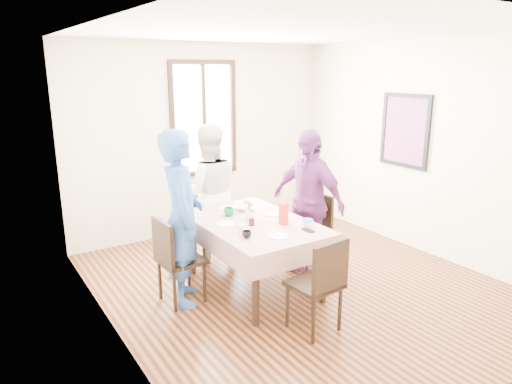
% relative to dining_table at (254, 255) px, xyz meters
% --- Properties ---
extents(ground, '(4.50, 4.50, 0.00)m').
position_rel_dining_table_xyz_m(ground, '(0.45, -0.22, -0.38)').
color(ground, black).
rests_on(ground, ground).
extents(back_wall, '(4.00, 0.00, 4.00)m').
position_rel_dining_table_xyz_m(back_wall, '(0.45, 2.03, 0.98)').
color(back_wall, beige).
rests_on(back_wall, ground).
extents(right_wall, '(0.00, 4.50, 4.50)m').
position_rel_dining_table_xyz_m(right_wall, '(2.45, -0.22, 0.98)').
color(right_wall, beige).
rests_on(right_wall, ground).
extents(window_frame, '(1.02, 0.06, 1.62)m').
position_rel_dining_table_xyz_m(window_frame, '(0.45, 2.01, 1.27)').
color(window_frame, black).
rests_on(window_frame, back_wall).
extents(window_pane, '(0.90, 0.02, 1.50)m').
position_rel_dining_table_xyz_m(window_pane, '(0.45, 2.02, 1.27)').
color(window_pane, white).
rests_on(window_pane, back_wall).
extents(art_poster, '(0.04, 0.76, 0.96)m').
position_rel_dining_table_xyz_m(art_poster, '(2.43, 0.08, 1.18)').
color(art_poster, red).
rests_on(art_poster, right_wall).
extents(dining_table, '(0.95, 1.49, 0.75)m').
position_rel_dining_table_xyz_m(dining_table, '(0.00, 0.00, 0.00)').
color(dining_table, black).
rests_on(dining_table, ground).
extents(tablecloth, '(1.07, 1.61, 0.01)m').
position_rel_dining_table_xyz_m(tablecloth, '(0.00, 0.00, 0.38)').
color(tablecloth, '#61100B').
rests_on(tablecloth, dining_table).
extents(chair_left, '(0.44, 0.44, 0.91)m').
position_rel_dining_table_xyz_m(chair_left, '(-0.79, 0.14, 0.08)').
color(chair_left, black).
rests_on(chair_left, ground).
extents(chair_right, '(0.47, 0.47, 0.91)m').
position_rel_dining_table_xyz_m(chair_right, '(0.79, 0.05, 0.08)').
color(chair_right, black).
rests_on(chair_right, ground).
extents(chair_far, '(0.44, 0.44, 0.91)m').
position_rel_dining_table_xyz_m(chair_far, '(0.00, 1.03, 0.08)').
color(chair_far, black).
rests_on(chair_far, ground).
extents(chair_near, '(0.46, 0.46, 0.91)m').
position_rel_dining_table_xyz_m(chair_near, '(0.00, -1.03, 0.08)').
color(chair_near, black).
rests_on(chair_near, ground).
extents(person_left, '(0.62, 0.76, 1.80)m').
position_rel_dining_table_xyz_m(person_left, '(-0.77, 0.14, 0.52)').
color(person_left, '#2B4F98').
rests_on(person_left, ground).
extents(person_far, '(0.98, 0.86, 1.70)m').
position_rel_dining_table_xyz_m(person_far, '(0.00, 1.01, 0.47)').
color(person_far, silver).
rests_on(person_far, ground).
extents(person_right, '(0.62, 1.06, 1.69)m').
position_rel_dining_table_xyz_m(person_right, '(0.77, 0.05, 0.47)').
color(person_right, '#692B6B').
rests_on(person_right, ground).
extents(mug_black, '(0.11, 0.11, 0.07)m').
position_rel_dining_table_xyz_m(mug_black, '(-0.32, -0.38, 0.42)').
color(mug_black, black).
rests_on(mug_black, tablecloth).
extents(mug_flag, '(0.13, 0.13, 0.09)m').
position_rel_dining_table_xyz_m(mug_flag, '(0.30, -0.11, 0.43)').
color(mug_flag, red).
rests_on(mug_flag, tablecloth).
extents(mug_green, '(0.12, 0.12, 0.09)m').
position_rel_dining_table_xyz_m(mug_green, '(-0.12, 0.31, 0.43)').
color(mug_green, '#0C7226').
rests_on(mug_green, tablecloth).
extents(serving_bowl, '(0.26, 0.26, 0.05)m').
position_rel_dining_table_xyz_m(serving_bowl, '(0.13, 0.39, 0.41)').
color(serving_bowl, white).
rests_on(serving_bowl, tablecloth).
extents(juice_carton, '(0.07, 0.07, 0.23)m').
position_rel_dining_table_xyz_m(juice_carton, '(0.21, -0.25, 0.50)').
color(juice_carton, red).
rests_on(juice_carton, tablecloth).
extents(butter_tub, '(0.13, 0.13, 0.06)m').
position_rel_dining_table_xyz_m(butter_tub, '(0.38, -0.44, 0.42)').
color(butter_tub, white).
rests_on(butter_tub, tablecloth).
extents(jam_jar, '(0.06, 0.06, 0.08)m').
position_rel_dining_table_xyz_m(jam_jar, '(-0.09, -0.10, 0.43)').
color(jam_jar, black).
rests_on(jam_jar, tablecloth).
extents(drinking_glass, '(0.06, 0.06, 0.09)m').
position_rel_dining_table_xyz_m(drinking_glass, '(-0.30, -0.24, 0.43)').
color(drinking_glass, silver).
rests_on(drinking_glass, tablecloth).
extents(smartphone, '(0.08, 0.15, 0.01)m').
position_rel_dining_table_xyz_m(smartphone, '(0.31, -0.55, 0.39)').
color(smartphone, black).
rests_on(smartphone, tablecloth).
extents(flower_vase, '(0.06, 0.06, 0.12)m').
position_rel_dining_table_xyz_m(flower_vase, '(-0.03, 0.07, 0.45)').
color(flower_vase, silver).
rests_on(flower_vase, tablecloth).
extents(plate_left, '(0.20, 0.20, 0.01)m').
position_rel_dining_table_xyz_m(plate_left, '(-0.31, 0.07, 0.39)').
color(plate_left, white).
rests_on(plate_left, tablecloth).
extents(plate_right, '(0.20, 0.20, 0.01)m').
position_rel_dining_table_xyz_m(plate_right, '(0.31, 0.09, 0.39)').
color(plate_right, white).
rests_on(plate_right, tablecloth).
extents(plate_far, '(0.20, 0.20, 0.01)m').
position_rel_dining_table_xyz_m(plate_far, '(-0.01, 0.57, 0.39)').
color(plate_far, white).
rests_on(plate_far, tablecloth).
extents(plate_near, '(0.20, 0.20, 0.01)m').
position_rel_dining_table_xyz_m(plate_near, '(-0.04, -0.53, 0.39)').
color(plate_near, white).
rests_on(plate_near, tablecloth).
extents(butter_lid, '(0.12, 0.12, 0.01)m').
position_rel_dining_table_xyz_m(butter_lid, '(0.38, -0.44, 0.46)').
color(butter_lid, blue).
rests_on(butter_lid, butter_tub).
extents(flower_bunch, '(0.09, 0.09, 0.10)m').
position_rel_dining_table_xyz_m(flower_bunch, '(-0.03, 0.07, 0.56)').
color(flower_bunch, yellow).
rests_on(flower_bunch, flower_vase).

